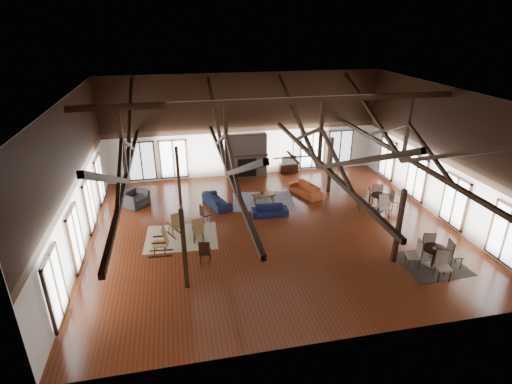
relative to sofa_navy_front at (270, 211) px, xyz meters
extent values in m
plane|color=maroon|center=(-0.17, -1.33, -0.25)|extent=(16.00, 16.00, 0.00)
cube|color=black|center=(-0.17, -1.33, 5.75)|extent=(16.00, 14.00, 0.02)
cube|color=silver|center=(-0.17, 5.67, 2.75)|extent=(16.00, 0.02, 6.00)
cube|color=silver|center=(-0.17, -8.33, 2.75)|extent=(16.00, 0.02, 6.00)
cube|color=silver|center=(-8.17, -1.33, 2.75)|extent=(0.02, 14.00, 6.00)
cube|color=silver|center=(7.83, -1.33, 2.75)|extent=(0.02, 14.00, 6.00)
cube|color=black|center=(-0.17, -1.33, 5.50)|extent=(15.60, 0.18, 0.22)
cube|color=black|center=(-6.17, -1.33, 2.80)|extent=(0.16, 13.70, 0.18)
cube|color=black|center=(-6.17, -1.33, 4.15)|extent=(0.14, 0.14, 2.70)
cube|color=black|center=(-6.17, 2.17, 4.02)|extent=(0.15, 7.07, 3.12)
cube|color=black|center=(-6.17, -4.83, 4.02)|extent=(0.15, 7.07, 3.12)
cube|color=black|center=(-2.17, -1.33, 2.80)|extent=(0.16, 13.70, 0.18)
cube|color=black|center=(-2.17, -1.33, 4.15)|extent=(0.14, 0.14, 2.70)
cube|color=black|center=(-2.17, 2.17, 4.02)|extent=(0.15, 7.07, 3.12)
cube|color=black|center=(-2.17, -4.83, 4.02)|extent=(0.15, 7.07, 3.12)
cube|color=black|center=(1.83, -1.33, 2.80)|extent=(0.16, 13.70, 0.18)
cube|color=black|center=(1.83, -1.33, 4.15)|extent=(0.14, 0.14, 2.70)
cube|color=black|center=(1.83, 2.17, 4.02)|extent=(0.15, 7.07, 3.12)
cube|color=black|center=(1.83, -4.83, 4.02)|extent=(0.15, 7.07, 3.12)
cube|color=black|center=(5.83, -1.33, 2.80)|extent=(0.16, 13.70, 0.18)
cube|color=black|center=(5.83, -1.33, 4.15)|extent=(0.14, 0.14, 2.70)
cube|color=black|center=(5.83, 2.17, 4.02)|extent=(0.15, 7.07, 3.12)
cube|color=black|center=(5.83, -4.83, 4.02)|extent=(0.15, 7.07, 3.12)
cube|color=black|center=(-4.17, -4.83, 1.27)|extent=(0.16, 0.16, 3.05)
cube|color=black|center=(3.83, -4.83, 1.27)|extent=(0.16, 0.16, 3.05)
cube|color=black|center=(-4.17, 2.17, 1.27)|extent=(0.16, 0.16, 3.05)
cube|color=black|center=(3.83, 2.17, 1.27)|extent=(0.16, 0.16, 3.05)
cube|color=#756159|center=(-0.17, 5.35, 1.05)|extent=(2.40, 0.62, 2.60)
cube|color=black|center=(-0.17, 5.03, 0.40)|extent=(1.10, 0.06, 1.10)
cube|color=#331D0F|center=(-0.17, 5.07, 1.10)|extent=(2.50, 0.20, 0.12)
cylinder|color=black|center=(0.33, -2.33, 3.80)|extent=(0.04, 0.04, 0.70)
cylinder|color=black|center=(0.33, -2.33, 3.45)|extent=(0.20, 0.20, 0.10)
cube|color=black|center=(0.78, -2.33, 3.45)|extent=(0.70, 0.12, 0.02)
cube|color=black|center=(0.33, -1.88, 3.45)|extent=(0.12, 0.70, 0.02)
cube|color=black|center=(-0.12, -2.33, 3.45)|extent=(0.70, 0.12, 0.02)
cube|color=black|center=(0.33, -2.78, 3.45)|extent=(0.12, 0.70, 0.02)
imported|color=#151A3A|center=(0.00, 0.00, 0.00)|extent=(1.77, 0.79, 0.51)
imported|color=#141B38|center=(-2.38, 1.64, 0.04)|extent=(2.15, 1.37, 0.59)
imported|color=#9F421E|center=(2.44, 2.01, 0.05)|extent=(2.22, 1.45, 0.61)
cube|color=brown|center=(0.05, 1.54, 0.14)|extent=(1.23, 0.86, 0.06)
cube|color=brown|center=(-0.42, 1.36, -0.07)|extent=(0.06, 0.06, 0.37)
cube|color=brown|center=(-0.42, 1.73, -0.07)|extent=(0.06, 0.06, 0.37)
cube|color=brown|center=(0.51, 1.36, -0.07)|extent=(0.06, 0.06, 0.37)
cube|color=brown|center=(0.51, 1.73, -0.07)|extent=(0.06, 0.06, 0.37)
imported|color=#B2B2B2|center=(-0.03, 1.63, 0.27)|extent=(0.21, 0.21, 0.19)
imported|color=#2B2B2E|center=(-6.41, 2.43, 0.13)|extent=(1.54, 1.55, 0.76)
cube|color=black|center=(-7.07, 2.95, 0.08)|extent=(0.49, 0.49, 0.66)
cylinder|color=black|center=(-7.07, 2.95, 0.60)|extent=(0.08, 0.08, 0.39)
cone|color=beige|center=(-7.07, 2.95, 0.86)|extent=(0.35, 0.35, 0.28)
cube|color=olive|center=(-4.51, -0.96, 0.17)|extent=(0.64, 0.63, 0.05)
cube|color=olive|center=(-4.41, -1.16, 0.50)|extent=(0.51, 0.38, 0.69)
cube|color=black|center=(-4.69, -1.05, -0.23)|extent=(0.42, 0.78, 0.05)
cube|color=black|center=(-4.33, -0.87, -0.23)|extent=(0.42, 0.78, 0.05)
cube|color=olive|center=(-3.53, -1.53, 0.15)|extent=(0.47, 0.45, 0.05)
cube|color=olive|center=(-3.54, -1.74, 0.46)|extent=(0.46, 0.19, 0.66)
cube|color=black|center=(-3.72, -1.53, -0.23)|extent=(0.08, 0.81, 0.05)
cube|color=black|center=(-3.34, -1.54, -0.23)|extent=(0.08, 0.81, 0.05)
cube|color=olive|center=(-5.12, -2.45, 0.21)|extent=(0.55, 0.57, 0.06)
cube|color=olive|center=(-4.88, -2.47, 0.58)|extent=(0.25, 0.54, 0.77)
cube|color=black|center=(-5.14, -2.67, -0.22)|extent=(0.94, 0.13, 0.06)
cube|color=black|center=(-5.10, -2.23, -0.22)|extent=(0.94, 0.13, 0.06)
cube|color=black|center=(-3.10, -0.14, 0.17)|extent=(0.51, 0.51, 0.05)
cube|color=black|center=(-3.26, -0.21, 0.42)|extent=(0.19, 0.38, 0.51)
cylinder|color=black|center=(-3.10, -0.14, -0.04)|extent=(0.03, 0.03, 0.42)
cube|color=black|center=(-3.39, -3.40, 0.20)|extent=(0.51, 0.51, 0.05)
cube|color=black|center=(-3.43, -3.59, 0.48)|extent=(0.43, 0.13, 0.56)
cylinder|color=black|center=(-3.39, -3.40, -0.02)|extent=(0.03, 0.03, 0.46)
cylinder|color=black|center=(5.09, -5.46, 0.52)|extent=(0.91, 0.91, 0.04)
cylinder|color=black|center=(5.09, -5.46, 0.14)|extent=(0.10, 0.10, 0.75)
cylinder|color=black|center=(5.09, -5.46, -0.23)|extent=(0.55, 0.55, 0.04)
cylinder|color=black|center=(5.45, -0.50, 0.52)|extent=(0.90, 0.90, 0.04)
cylinder|color=black|center=(5.45, -0.50, 0.14)|extent=(0.10, 0.10, 0.75)
cylinder|color=black|center=(5.45, -0.50, -0.23)|extent=(0.54, 0.54, 0.04)
imported|color=#B2B2B2|center=(5.00, -5.52, 0.59)|extent=(0.15, 0.15, 0.10)
imported|color=#B2B2B2|center=(5.55, -0.58, 0.58)|extent=(0.14, 0.14, 0.09)
cube|color=black|center=(2.50, 5.42, 0.02)|extent=(1.09, 0.41, 0.55)
imported|color=#B2B2B2|center=(2.48, 5.42, 0.57)|extent=(0.96, 0.19, 0.55)
cube|color=tan|center=(-4.26, -1.27, -0.25)|extent=(3.20, 2.58, 0.01)
cube|color=#1B1C4D|center=(0.04, 1.66, -0.25)|extent=(3.43, 2.76, 0.01)
cube|color=black|center=(5.20, -5.33, -0.25)|extent=(2.39, 2.18, 0.01)
camera|label=1|loc=(-4.15, -16.71, 8.52)|focal=28.00mm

